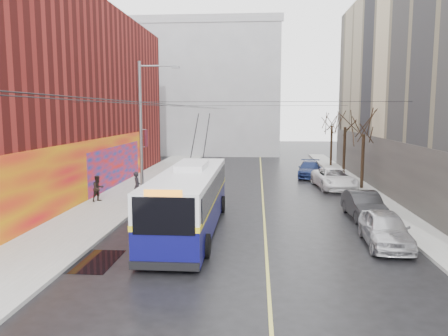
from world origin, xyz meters
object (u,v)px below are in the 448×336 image
Objects in this scene: pedestrian_b at (98,188)px; parked_car_c at (334,179)px; pedestrian_a at (137,186)px; tree_mid at (345,118)px; following_car at (195,170)px; parked_car_b at (364,205)px; parked_car_d at (310,169)px; tree_near at (364,124)px; trolleybus at (190,199)px; tree_far at (332,118)px; parked_car_a at (385,229)px; streetlight_pole at (143,128)px.

parked_car_c is at bearing -32.85° from pedestrian_b.
parked_car_c is 3.01× the size of pedestrian_a.
following_car is at bearing -167.60° from tree_mid.
parked_car_d is (-1.17, 15.20, -0.02)m from parked_car_b.
trolleybus is (-11.23, -12.31, -3.37)m from tree_near.
parked_car_d is at bearing -111.89° from tree_far.
parked_car_a is at bearing -79.59° from parked_car_d.
tree_mid is at bearing 23.50° from parked_car_d.
tree_far is at bearing 90.00° from tree_near.
tree_mid is 4.00× the size of pedestrian_b.
tree_near is at bearing -54.73° from parked_car_d.
trolleybus is 7.87m from pedestrian_a.
tree_mid is 1.42× the size of following_car.
streetlight_pole is 15.14m from parked_car_c.
tree_near is 14.00m from tree_far.
streetlight_pole reaches higher than tree_far.
pedestrian_a is (-13.41, 8.26, 0.32)m from parked_car_a.
trolleybus reaches higher than parked_car_c.
tree_far reaches higher than parked_car_c.
parked_car_d is (11.97, 12.11, -4.13)m from streetlight_pole.
pedestrian_b is at bearing -132.13° from parked_car_d.
tree_mid is 0.55× the size of trolleybus.
parked_car_a is (-2.27, -21.09, -4.49)m from tree_mid.
trolleybus is at bearing -58.23° from streetlight_pole.
streetlight_pole is 1.82× the size of parked_car_d.
parked_car_b is (-2.00, -16.09, -4.51)m from tree_mid.
parked_car_d is (-0.90, 20.20, -0.05)m from parked_car_a.
streetlight_pole is 1.91× the size of following_car.
trolleybus is 2.72× the size of parked_car_a.
pedestrian_b is (-18.07, -20.40, -4.16)m from tree_far.
parked_car_b is 2.41× the size of pedestrian_a.
pedestrian_b is at bearing -160.52° from tree_near.
tree_near is 1.42× the size of parked_car_b.
parked_car_a is at bearing -58.06° from following_car.
tree_far is (15.14, 20.00, 0.30)m from streetlight_pole.
pedestrian_b is (-15.80, 7.70, 0.22)m from parked_car_a.
parked_car_d is at bearing 45.34° from streetlight_pole.
parked_car_b is 0.80× the size of parked_car_c.
pedestrian_b reaches higher than parked_car_d.
streetlight_pole is 2.00× the size of parked_car_a.
parked_car_a reaches higher than parked_car_d.
trolleybus is at bearing -113.12° from tree_far.
following_car is at bearing 10.03° from pedestrian_b.
pedestrian_b reaches higher than parked_car_a.
following_car reaches higher than parked_car_b.
pedestrian_a reaches higher than following_car.
tree_near is at bearing -16.37° from following_car.
parked_car_a is 1.00× the size of parked_car_b.
following_car is at bearing 97.38° from trolleybus.
streetlight_pole reaches higher than pedestrian_a.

